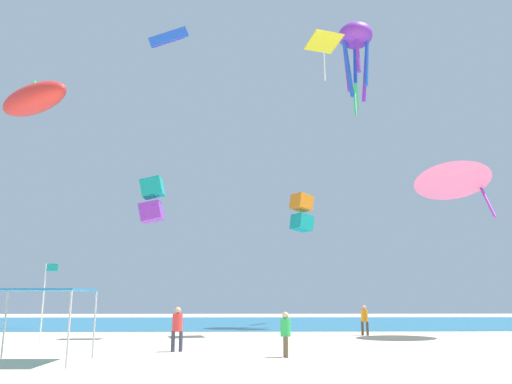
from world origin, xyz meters
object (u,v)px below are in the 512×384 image
at_px(person_central, 286,330).
at_px(kite_inflatable_red, 33,99).
at_px(banner_flag, 45,296).
at_px(kite_delta_pink, 451,176).
at_px(person_near_tent, 364,318).
at_px(kite_octopus_purple, 356,39).
at_px(kite_diamond_yellow, 324,44).
at_px(canopy_tent, 37,293).
at_px(person_leftmost, 177,325).
at_px(kite_box_orange, 302,213).
at_px(kite_box_teal, 152,200).
at_px(kite_parafoil_green, 356,99).
at_px(kite_parafoil_blue, 168,37).

bearing_deg(person_central, kite_inflatable_red, 53.08).
relative_size(banner_flag, kite_delta_pink, 0.76).
xyz_separation_m(person_near_tent, kite_delta_pink, (5.37, -1.41, 8.41)).
xyz_separation_m(kite_inflatable_red, kite_octopus_purple, (22.18, 9.58, 9.54)).
xyz_separation_m(kite_diamond_yellow, kite_octopus_purple, (4.00, 7.71, 4.67)).
relative_size(canopy_tent, kite_octopus_purple, 0.50).
relative_size(kite_inflatable_red, kite_octopus_purple, 0.90).
relative_size(canopy_tent, person_near_tent, 1.94).
distance_m(kite_diamond_yellow, kite_octopus_purple, 9.86).
distance_m(person_leftmost, kite_diamond_yellow, 21.55).
xyz_separation_m(kite_box_orange, kite_diamond_yellow, (1.07, -5.80, 10.52)).
relative_size(person_near_tent, kite_diamond_yellow, 0.58).
bearing_deg(kite_box_teal, kite_box_orange, 130.09).
height_order(person_near_tent, kite_parafoil_green, kite_parafoil_green).
relative_size(kite_parafoil_blue, kite_parafoil_green, 0.93).
height_order(banner_flag, kite_parafoil_blue, kite_parafoil_blue).
height_order(person_central, kite_octopus_purple, kite_octopus_purple).
bearing_deg(kite_box_teal, kite_diamond_yellow, 101.77).
bearing_deg(kite_diamond_yellow, kite_delta_pink, -29.04).
relative_size(kite_inflatable_red, kite_diamond_yellow, 2.03).
bearing_deg(kite_parafoil_green, kite_parafoil_blue, 122.03).
bearing_deg(kite_box_teal, banner_flag, -43.54).
xyz_separation_m(person_near_tent, kite_parafoil_green, (3.17, 13.19, 19.49)).
xyz_separation_m(kite_delta_pink, kite_parafoil_green, (-2.20, 14.59, 11.08)).
height_order(kite_inflatable_red, kite_diamond_yellow, kite_diamond_yellow).
relative_size(person_near_tent, kite_octopus_purple, 0.26).
bearing_deg(person_central, kite_box_orange, -13.17).
xyz_separation_m(kite_box_orange, kite_box_teal, (-9.61, -7.90, -0.63)).
relative_size(kite_inflatable_red, kite_parafoil_green, 1.65).
height_order(kite_octopus_purple, kite_box_teal, kite_octopus_purple).
bearing_deg(person_near_tent, kite_box_teal, -136.71).
distance_m(kite_delta_pink, kite_box_teal, 18.05).
height_order(banner_flag, kite_delta_pink, kite_delta_pink).
xyz_separation_m(kite_diamond_yellow, kite_delta_pink, (7.29, -1.42, -9.47)).
height_order(kite_inflatable_red, kite_delta_pink, kite_inflatable_red).
bearing_deg(banner_flag, kite_diamond_yellow, 23.03).
relative_size(person_leftmost, kite_diamond_yellow, 0.60).
bearing_deg(kite_parafoil_green, person_near_tent, -179.64).
distance_m(person_near_tent, kite_diamond_yellow, 17.99).
xyz_separation_m(banner_flag, kite_diamond_yellow, (14.73, 6.26, 16.63)).
bearing_deg(kite_box_orange, kite_inflatable_red, 80.22).
distance_m(kite_parafoil_blue, kite_octopus_purple, 15.77).
bearing_deg(kite_inflatable_red, canopy_tent, 152.96).
xyz_separation_m(canopy_tent, person_leftmost, (4.46, 3.63, -1.30)).
bearing_deg(kite_box_orange, banner_flag, 97.50).
relative_size(kite_octopus_purple, kite_parafoil_green, 1.84).
distance_m(kite_inflatable_red, kite_delta_pink, 25.89).
bearing_deg(kite_box_orange, person_near_tent, 173.26).
distance_m(canopy_tent, kite_diamond_yellow, 24.28).
bearing_deg(banner_flag, person_central, -23.73).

